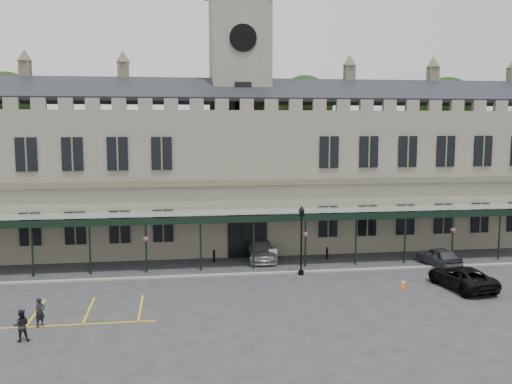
{
  "coord_description": "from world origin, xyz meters",
  "views": [
    {
      "loc": [
        -5.93,
        -34.6,
        10.97
      ],
      "look_at": [
        0.0,
        6.0,
        6.0
      ],
      "focal_mm": 40.0,
      "sensor_mm": 36.0,
      "label": 1
    }
  ],
  "objects": [
    {
      "name": "station_building",
      "position": [
        0.0,
        15.91,
        6.47
      ],
      "size": [
        60.0,
        10.36,
        17.3
      ],
      "color": "slate",
      "rests_on": "ground"
    },
    {
      "name": "tree_behind_left",
      "position": [
        -22.0,
        25.0,
        12.81
      ],
      "size": [
        6.0,
        6.0,
        16.0
      ],
      "color": "#332314",
      "rests_on": "ground"
    },
    {
      "name": "bollard_left",
      "position": [
        -2.83,
        9.62,
        0.49
      ],
      "size": [
        0.18,
        0.18,
        0.98
      ],
      "primitive_type": "cylinder",
      "color": "black",
      "rests_on": "ground"
    },
    {
      "name": "ground",
      "position": [
        0.0,
        0.0,
        0.0
      ],
      "size": [
        140.0,
        140.0,
        0.0
      ],
      "primitive_type": "plane",
      "color": "#2D2D30"
    },
    {
      "name": "person_b",
      "position": [
        -13.66,
        -5.46,
        0.82
      ],
      "size": [
        0.89,
        0.74,
        1.64
      ],
      "primitive_type": "imported",
      "rotation": [
        0.0,
        0.0,
        3.3
      ],
      "color": "black",
      "rests_on": "ground"
    },
    {
      "name": "canopy",
      "position": [
        0.0,
        7.46,
        2.4
      ],
      "size": [
        50.0,
        4.1,
        4.3
      ],
      "color": "#8C9E93",
      "rests_on": "ground"
    },
    {
      "name": "tree_behind_mid",
      "position": [
        8.0,
        25.0,
        12.81
      ],
      "size": [
        6.0,
        6.0,
        16.0
      ],
      "color": "#332314",
      "rests_on": "ground"
    },
    {
      "name": "car_right_a",
      "position": [
        14.25,
        5.93,
        0.75
      ],
      "size": [
        2.31,
        4.57,
        1.49
      ],
      "primitive_type": "imported",
      "rotation": [
        0.0,
        0.0,
        3.27
      ],
      "color": "#35383D",
      "rests_on": "ground"
    },
    {
      "name": "person_a",
      "position": [
        -13.2,
        -3.43,
        0.8
      ],
      "size": [
        0.68,
        0.69,
        1.6
      ],
      "primitive_type": "imported",
      "rotation": [
        0.0,
        0.0,
        0.82
      ],
      "color": "black",
      "rests_on": "ground"
    },
    {
      "name": "car_van",
      "position": [
        13.0,
        0.04,
        0.74
      ],
      "size": [
        3.13,
        5.63,
        1.49
      ],
      "primitive_type": "imported",
      "rotation": [
        0.0,
        0.0,
        3.27
      ],
      "color": "black",
      "rests_on": "ground"
    },
    {
      "name": "tree_behind_right",
      "position": [
        24.0,
        25.0,
        12.81
      ],
      "size": [
        6.0,
        6.0,
        16.0
      ],
      "color": "#332314",
      "rests_on": "ground"
    },
    {
      "name": "lamp_post_mid",
      "position": [
        3.16,
        4.93,
        3.0
      ],
      "size": [
        0.48,
        0.48,
        5.06
      ],
      "color": "black",
      "rests_on": "ground"
    },
    {
      "name": "sign_board",
      "position": [
        1.72,
        8.52,
        0.57
      ],
      "size": [
        0.68,
        0.11,
        1.16
      ],
      "rotation": [
        0.0,
        0.0,
        -0.09
      ],
      "color": "black",
      "rests_on": "ground"
    },
    {
      "name": "clock_tower",
      "position": [
        0.0,
        16.0,
        13.11
      ],
      "size": [
        5.6,
        5.6,
        24.8
      ],
      "color": "slate",
      "rests_on": "ground"
    },
    {
      "name": "traffic_cone",
      "position": [
        9.17,
        0.65,
        0.31
      ],
      "size": [
        0.4,
        0.4,
        0.63
      ],
      "rotation": [
        0.0,
        0.0,
        -0.2
      ],
      "color": "#F96107",
      "rests_on": "ground"
    },
    {
      "name": "bollard_right",
      "position": [
        6.32,
        9.37,
        0.48
      ],
      "size": [
        0.17,
        0.17,
        0.96
      ],
      "primitive_type": "cylinder",
      "color": "black",
      "rests_on": "ground"
    },
    {
      "name": "car_taxi",
      "position": [
        1.0,
        10.0,
        0.76
      ],
      "size": [
        2.39,
        5.34,
        1.52
      ],
      "primitive_type": "imported",
      "rotation": [
        0.0,
        0.0,
        -0.05
      ],
      "color": "#96999D",
      "rests_on": "ground"
    },
    {
      "name": "parking_markings",
      "position": [
        -14.0,
        -1.5,
        0.0
      ],
      "size": [
        16.0,
        6.0,
        0.01
      ],
      "primitive_type": null,
      "color": "gold",
      "rests_on": "ground"
    },
    {
      "name": "kerb",
      "position": [
        0.0,
        5.5,
        0.06
      ],
      "size": [
        60.0,
        0.4,
        0.12
      ],
      "primitive_type": "cube",
      "color": "gray",
      "rests_on": "ground"
    }
  ]
}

